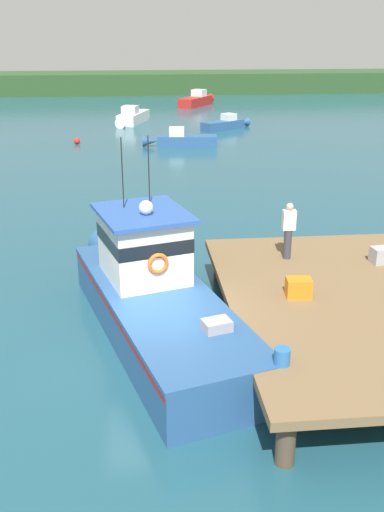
# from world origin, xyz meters

# --- Properties ---
(ground_plane) EXTENTS (200.00, 200.00, 0.00)m
(ground_plane) POSITION_xyz_m (0.00, 0.00, 0.00)
(ground_plane) COLOR #1E4C5B
(dock) EXTENTS (6.00, 9.00, 1.20)m
(dock) POSITION_xyz_m (4.80, 0.00, 1.07)
(dock) COLOR #4C3D2D
(dock) RESTS_ON ground
(main_fishing_boat) EXTENTS (4.68, 9.92, 4.80)m
(main_fishing_boat) POSITION_xyz_m (0.04, 1.20, 1.01)
(main_fishing_boat) COLOR #285184
(main_fishing_boat) RESTS_ON ground
(crate_stack_mid_dock) EXTENTS (0.65, 0.52, 0.44)m
(crate_stack_mid_dock) POSITION_xyz_m (6.48, 2.15, 1.42)
(crate_stack_mid_dock) COLOR #9E9EA3
(crate_stack_mid_dock) RESTS_ON dock
(crate_single_far) EXTENTS (0.63, 0.49, 0.47)m
(crate_single_far) POSITION_xyz_m (3.56, 0.23, 1.43)
(crate_single_far) COLOR orange
(crate_single_far) RESTS_ON dock
(bait_bucket) EXTENTS (0.32, 0.32, 0.34)m
(bait_bucket) POSITION_xyz_m (2.42, -2.74, 1.37)
(bait_bucket) COLOR #2866B2
(bait_bucket) RESTS_ON dock
(deckhand_by_the_boat) EXTENTS (0.36, 0.22, 1.63)m
(deckhand_by_the_boat) POSITION_xyz_m (3.92, 2.74, 2.06)
(deckhand_by_the_boat) COLOR #383842
(deckhand_by_the_boat) RESTS_ON dock
(moored_boat_far_right) EXTENTS (4.26, 3.37, 1.16)m
(moored_boat_far_right) POSITION_xyz_m (6.87, 33.07, 0.40)
(moored_boat_far_right) COLOR #285184
(moored_boat_far_right) RESTS_ON ground
(moored_boat_outer_mooring) EXTENTS (4.99, 1.60, 1.25)m
(moored_boat_outer_mooring) POSITION_xyz_m (2.85, 26.20, 0.43)
(moored_boat_outer_mooring) COLOR #285184
(moored_boat_outer_mooring) RESTS_ON ground
(moored_boat_near_channel) EXTENTS (2.88, 5.86, 1.47)m
(moored_boat_near_channel) POSITION_xyz_m (-0.44, 36.77, 0.51)
(moored_boat_near_channel) COLOR white
(moored_boat_near_channel) RESTS_ON ground
(moored_boat_off_the_point) EXTENTS (4.29, 5.81, 1.55)m
(moored_boat_off_the_point) POSITION_xyz_m (6.26, 48.31, 0.53)
(moored_boat_off_the_point) COLOR red
(moored_boat_off_the_point) RESTS_ON ground
(mooring_buoy_spare_mooring) EXTENTS (0.42, 0.42, 0.42)m
(mooring_buoy_spare_mooring) POSITION_xyz_m (-4.20, 27.78, 0.21)
(mooring_buoy_spare_mooring) COLOR red
(mooring_buoy_spare_mooring) RESTS_ON ground
(far_shoreline) EXTENTS (120.00, 8.00, 2.40)m
(far_shoreline) POSITION_xyz_m (0.00, 62.00, 1.20)
(far_shoreline) COLOR #284723
(far_shoreline) RESTS_ON ground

